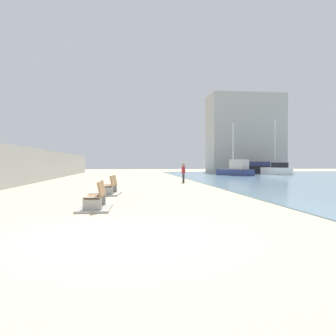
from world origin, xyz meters
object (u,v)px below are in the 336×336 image
object	(u,v)px
bench_near	(96,203)
bench_far	(110,190)
boat_nearest	(256,169)
boat_far_right	(277,170)
person_walking	(183,172)
boat_mid_bay	(236,170)

from	to	relation	value
bench_near	bench_far	world-z (taller)	same
boat_nearest	boat_far_right	bearing A→B (deg)	-86.29
bench_near	boat_nearest	distance (m)	42.23
bench_near	boat_far_right	world-z (taller)	boat_far_right
bench_near	person_walking	size ratio (longest dim) A/B	1.34
person_walking	boat_far_right	size ratio (longest dim) A/B	0.21
bench_far	boat_mid_bay	bearing A→B (deg)	58.31
boat_far_right	bench_near	bearing A→B (deg)	-124.08
bench_near	boat_nearest	world-z (taller)	boat_nearest
bench_near	boat_mid_bay	distance (m)	31.74
person_walking	boat_nearest	size ratio (longest dim) A/B	0.24
boat_far_right	boat_nearest	xyz separation A→B (m)	(-0.41, 6.33, 0.03)
bench_near	bench_far	size ratio (longest dim) A/B	0.96
bench_near	bench_far	distance (m)	5.36
bench_near	boat_mid_bay	bearing A→B (deg)	63.16
boat_nearest	person_walking	bearing A→B (deg)	-123.54
person_walking	boat_mid_bay	world-z (taller)	boat_mid_bay
bench_near	boat_far_right	distance (m)	37.04
boat_far_right	boat_nearest	world-z (taller)	boat_far_right
boat_far_right	boat_mid_bay	world-z (taller)	boat_far_right
bench_far	boat_far_right	size ratio (longest dim) A/B	0.30
bench_far	boat_mid_bay	world-z (taller)	boat_mid_bay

